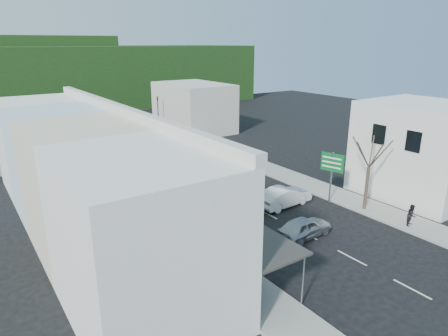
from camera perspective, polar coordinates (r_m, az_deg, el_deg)
ground at (r=31.41m, az=6.25°, el=-6.56°), size 120.00×120.00×0.00m
sidewalk_left at (r=35.89m, az=-13.64°, el=-3.70°), size 3.00×52.00×0.15m
sidewalk_right at (r=43.08m, az=5.21°, el=0.33°), size 3.00×52.00×0.15m
shopfront_row at (r=28.70m, az=-19.82°, el=-1.34°), size 8.25×30.00×8.00m
right_building at (r=37.91m, az=26.31°, el=2.32°), size 8.00×9.00×8.00m
distant_block_left at (r=50.01m, az=-25.91°, el=4.51°), size 8.00×10.00×6.00m
distant_block_right at (r=60.33m, az=-4.36°, el=8.66°), size 8.00×12.00×7.00m
hillside at (r=88.60m, az=-23.60°, el=12.23°), size 80.00×26.00×14.00m
bus at (r=36.13m, az=-6.55°, el=-0.67°), size 3.98×11.83×3.10m
car_silver at (r=28.00m, az=11.37°, el=-8.37°), size 4.49×2.02×1.40m
car_white at (r=32.84m, az=8.60°, el=-4.23°), size 4.50×2.05×1.40m
car_red at (r=29.34m, az=0.01°, el=-6.76°), size 4.69×2.13×1.40m
car_black_near at (r=41.65m, az=-1.76°, el=0.69°), size 4.66×2.29×1.40m
car_navy_mid at (r=46.57m, az=-6.03°, el=2.43°), size 4.57×2.26×1.40m
car_black_far at (r=45.15m, az=-13.43°, el=1.55°), size 4.40×1.80×1.40m
pedestrian_left at (r=27.86m, az=-5.20°, el=-7.54°), size 0.46×0.64×1.70m
pedestrian_right at (r=31.76m, az=25.25°, el=-5.99°), size 0.79×0.61×1.70m
direction_sign at (r=33.83m, az=15.04°, el=-1.34°), size 1.26×2.07×4.34m
street_tree at (r=32.62m, az=19.99°, el=0.09°), size 3.37×3.37×7.16m
traffic_signal at (r=59.26m, az=-9.38°, el=7.54°), size 1.16×1.39×5.40m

